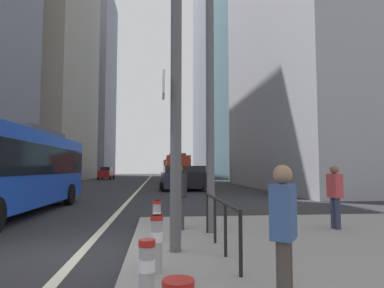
{
  "coord_description": "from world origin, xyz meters",
  "views": [
    {
      "loc": [
        1.57,
        -7.02,
        1.75
      ],
      "look_at": [
        5.84,
        34.58,
        4.84
      ],
      "focal_mm": 30.8,
      "sensor_mm": 36.0,
      "label": 1
    }
  ],
  "objects_px": {
    "street_lamp_post": "(210,33)",
    "pedestrian_waiting": "(179,193)",
    "car_oncoming_far": "(50,178)",
    "pedestrian_walking": "(335,193)",
    "city_bus_red_distant": "(171,168)",
    "car_receding_near": "(194,178)",
    "car_receding_far": "(173,178)",
    "bollard_back": "(157,218)",
    "city_bus_blue_oncoming": "(10,166)",
    "city_bus_red_receding": "(177,168)",
    "pedestrian_far": "(284,230)",
    "car_oncoming_mid": "(106,173)",
    "bollard_right": "(157,240)",
    "traffic_signal_gantry": "(64,45)",
    "bollard_left": "(147,270)"
  },
  "relations": [
    {
      "from": "pedestrian_waiting",
      "to": "city_bus_red_distant",
      "type": "bearing_deg",
      "value": 88.1
    },
    {
      "from": "car_oncoming_mid",
      "to": "bollard_back",
      "type": "relative_size",
      "value": 5.04
    },
    {
      "from": "street_lamp_post",
      "to": "bollard_back",
      "type": "bearing_deg",
      "value": -149.04
    },
    {
      "from": "pedestrian_waiting",
      "to": "car_receding_far",
      "type": "bearing_deg",
      "value": 87.82
    },
    {
      "from": "city_bus_red_distant",
      "to": "car_receding_near",
      "type": "bearing_deg",
      "value": -88.64
    },
    {
      "from": "car_receding_near",
      "to": "pedestrian_waiting",
      "type": "distance_m",
      "value": 17.87
    },
    {
      "from": "city_bus_red_receding",
      "to": "car_oncoming_mid",
      "type": "height_order",
      "value": "city_bus_red_receding"
    },
    {
      "from": "car_oncoming_mid",
      "to": "bollard_right",
      "type": "height_order",
      "value": "car_oncoming_mid"
    },
    {
      "from": "city_bus_red_distant",
      "to": "car_oncoming_mid",
      "type": "xyz_separation_m",
      "value": [
        -10.27,
        -4.74,
        -0.85
      ]
    },
    {
      "from": "city_bus_blue_oncoming",
      "to": "car_receding_near",
      "type": "height_order",
      "value": "city_bus_blue_oncoming"
    },
    {
      "from": "pedestrian_far",
      "to": "car_oncoming_mid",
      "type": "bearing_deg",
      "value": 100.96
    },
    {
      "from": "city_bus_blue_oncoming",
      "to": "car_oncoming_mid",
      "type": "bearing_deg",
      "value": 93.77
    },
    {
      "from": "city_bus_red_receding",
      "to": "bollard_left",
      "type": "relative_size",
      "value": 13.92
    },
    {
      "from": "traffic_signal_gantry",
      "to": "bollard_right",
      "type": "distance_m",
      "value": 4.13
    },
    {
      "from": "car_receding_far",
      "to": "bollard_back",
      "type": "height_order",
      "value": "car_receding_far"
    },
    {
      "from": "car_oncoming_far",
      "to": "pedestrian_walking",
      "type": "height_order",
      "value": "car_oncoming_far"
    },
    {
      "from": "car_oncoming_mid",
      "to": "pedestrian_walking",
      "type": "distance_m",
      "value": 46.21
    },
    {
      "from": "car_oncoming_far",
      "to": "bollard_back",
      "type": "bearing_deg",
      "value": -66.56
    },
    {
      "from": "city_bus_blue_oncoming",
      "to": "traffic_signal_gantry",
      "type": "height_order",
      "value": "traffic_signal_gantry"
    },
    {
      "from": "car_oncoming_mid",
      "to": "bollard_left",
      "type": "xyz_separation_m",
      "value": [
        7.98,
        -48.91,
        -0.41
      ]
    },
    {
      "from": "car_oncoming_far",
      "to": "bollard_left",
      "type": "relative_size",
      "value": 5.85
    },
    {
      "from": "car_oncoming_far",
      "to": "pedestrian_waiting",
      "type": "xyz_separation_m",
      "value": [
        9.01,
        -18.25,
        0.1
      ]
    },
    {
      "from": "traffic_signal_gantry",
      "to": "car_oncoming_mid",
      "type": "bearing_deg",
      "value": 97.71
    },
    {
      "from": "car_receding_near",
      "to": "car_receding_far",
      "type": "bearing_deg",
      "value": -173.19
    },
    {
      "from": "street_lamp_post",
      "to": "pedestrian_waiting",
      "type": "relative_size",
      "value": 4.73
    },
    {
      "from": "car_oncoming_far",
      "to": "bollard_left",
      "type": "xyz_separation_m",
      "value": [
        8.35,
        -23.02,
        -0.41
      ]
    },
    {
      "from": "pedestrian_waiting",
      "to": "street_lamp_post",
      "type": "bearing_deg",
      "value": -29.09
    },
    {
      "from": "car_receding_near",
      "to": "bollard_right",
      "type": "relative_size",
      "value": 5.12
    },
    {
      "from": "city_bus_red_distant",
      "to": "pedestrian_far",
      "type": "distance_m",
      "value": 53.92
    },
    {
      "from": "car_oncoming_mid",
      "to": "pedestrian_waiting",
      "type": "xyz_separation_m",
      "value": [
        8.64,
        -44.13,
        0.1
      ]
    },
    {
      "from": "bollard_left",
      "to": "pedestrian_waiting",
      "type": "bearing_deg",
      "value": 82.14
    },
    {
      "from": "city_bus_blue_oncoming",
      "to": "pedestrian_far",
      "type": "relative_size",
      "value": 6.8
    },
    {
      "from": "car_receding_near",
      "to": "pedestrian_waiting",
      "type": "xyz_separation_m",
      "value": [
        -2.37,
        -17.71,
        0.1
      ]
    },
    {
      "from": "street_lamp_post",
      "to": "pedestrian_waiting",
      "type": "xyz_separation_m",
      "value": [
        -0.78,
        0.43,
        -4.19
      ]
    },
    {
      "from": "traffic_signal_gantry",
      "to": "pedestrian_walking",
      "type": "height_order",
      "value": "traffic_signal_gantry"
    },
    {
      "from": "street_lamp_post",
      "to": "bollard_right",
      "type": "bearing_deg",
      "value": -113.66
    },
    {
      "from": "bollard_right",
      "to": "pedestrian_walking",
      "type": "distance_m",
      "value": 5.73
    },
    {
      "from": "car_receding_near",
      "to": "car_oncoming_far",
      "type": "height_order",
      "value": "same"
    },
    {
      "from": "car_receding_near",
      "to": "pedestrian_walking",
      "type": "bearing_deg",
      "value": -84.28
    },
    {
      "from": "car_receding_far",
      "to": "pedestrian_waiting",
      "type": "distance_m",
      "value": 17.52
    },
    {
      "from": "car_receding_far",
      "to": "pedestrian_walking",
      "type": "xyz_separation_m",
      "value": [
        3.5,
        -17.77,
        0.09
      ]
    },
    {
      "from": "city_bus_blue_oncoming",
      "to": "city_bus_red_receding",
      "type": "bearing_deg",
      "value": 73.84
    },
    {
      "from": "city_bus_blue_oncoming",
      "to": "traffic_signal_gantry",
      "type": "xyz_separation_m",
      "value": [
        3.64,
        -6.42,
        2.29
      ]
    },
    {
      "from": "city_bus_red_receding",
      "to": "street_lamp_post",
      "type": "distance_m",
      "value": 31.23
    },
    {
      "from": "car_oncoming_mid",
      "to": "car_oncoming_far",
      "type": "xyz_separation_m",
      "value": [
        -0.37,
        -25.89,
        0.0
      ]
    },
    {
      "from": "pedestrian_far",
      "to": "car_receding_far",
      "type": "bearing_deg",
      "value": 90.54
    },
    {
      "from": "traffic_signal_gantry",
      "to": "car_oncoming_far",
      "type": "bearing_deg",
      "value": 107.96
    },
    {
      "from": "car_receding_near",
      "to": "bollard_back",
      "type": "xyz_separation_m",
      "value": [
        -2.93,
        -18.95,
        -0.35
      ]
    },
    {
      "from": "car_oncoming_mid",
      "to": "bollard_left",
      "type": "height_order",
      "value": "car_oncoming_mid"
    },
    {
      "from": "city_bus_blue_oncoming",
      "to": "bollard_back",
      "type": "xyz_separation_m",
      "value": [
        5.45,
        -5.41,
        -1.19
      ]
    }
  ]
}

